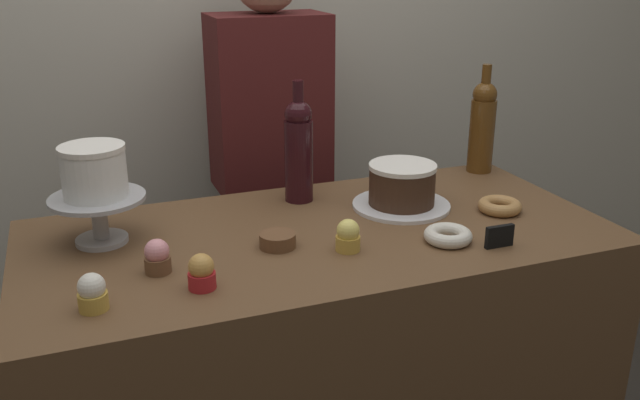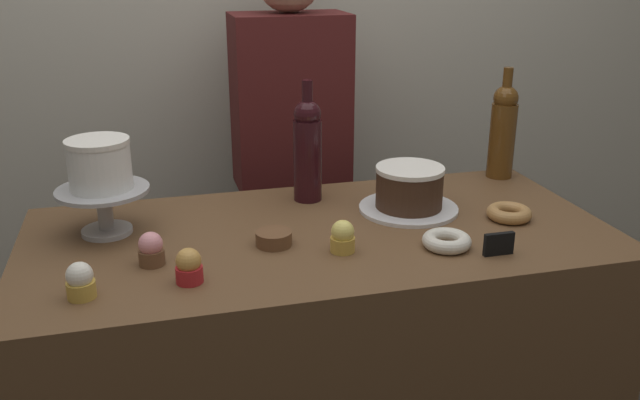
{
  "view_description": "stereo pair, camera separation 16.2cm",
  "coord_description": "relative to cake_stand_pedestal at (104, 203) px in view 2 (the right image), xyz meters",
  "views": [
    {
      "loc": [
        -0.54,
        -1.42,
        1.58
      ],
      "look_at": [
        0.0,
        0.0,
        1.02
      ],
      "focal_mm": 38.25,
      "sensor_mm": 36.0,
      "label": 1
    },
    {
      "loc": [
        -0.38,
        -1.47,
        1.58
      ],
      "look_at": [
        0.0,
        0.0,
        1.02
      ],
      "focal_mm": 38.25,
      "sensor_mm": 36.0,
      "label": 2
    }
  ],
  "objects": [
    {
      "name": "back_wall",
      "position": [
        0.5,
        0.79,
        0.28
      ],
      "size": [
        6.0,
        0.05,
        2.6
      ],
      "color": "#BCB7A8",
      "rests_on": "ground_plane"
    },
    {
      "name": "display_counter",
      "position": [
        0.5,
        -0.12,
        -0.55
      ],
      "size": [
        1.41,
        0.67,
        0.94
      ],
      "color": "brown",
      "rests_on": "ground_plane"
    },
    {
      "name": "cake_stand_pedestal",
      "position": [
        0.0,
        0.0,
        0.0
      ],
      "size": [
        0.22,
        0.22,
        0.11
      ],
      "color": "#B2B2B7",
      "rests_on": "display_counter"
    },
    {
      "name": "white_layer_cake",
      "position": [
        0.0,
        -0.0,
        0.1
      ],
      "size": [
        0.15,
        0.15,
        0.12
      ],
      "color": "white",
      "rests_on": "cake_stand_pedestal"
    },
    {
      "name": "silver_serving_platter",
      "position": [
        0.76,
        -0.04,
        -0.07
      ],
      "size": [
        0.26,
        0.26,
        0.01
      ],
      "color": "white",
      "rests_on": "display_counter"
    },
    {
      "name": "chocolate_round_cake",
      "position": [
        0.76,
        -0.04,
        -0.01
      ],
      "size": [
        0.18,
        0.18,
        0.11
      ],
      "color": "#3D2619",
      "rests_on": "silver_serving_platter"
    },
    {
      "name": "wine_bottle_amber",
      "position": [
        1.12,
        0.16,
        0.07
      ],
      "size": [
        0.08,
        0.08,
        0.33
      ],
      "color": "#5B3814",
      "rests_on": "display_counter"
    },
    {
      "name": "wine_bottle_dark_red",
      "position": [
        0.52,
        0.11,
        0.07
      ],
      "size": [
        0.08,
        0.08,
        0.33
      ],
      "color": "black",
      "rests_on": "display_counter"
    },
    {
      "name": "cupcake_vanilla",
      "position": [
        -0.04,
        -0.32,
        -0.04
      ],
      "size": [
        0.06,
        0.06,
        0.07
      ],
      "color": "gold",
      "rests_on": "display_counter"
    },
    {
      "name": "cupcake_strawberry",
      "position": [
        0.1,
        -0.2,
        -0.04
      ],
      "size": [
        0.06,
        0.06,
        0.07
      ],
      "color": "brown",
      "rests_on": "display_counter"
    },
    {
      "name": "cupcake_lemon",
      "position": [
        0.52,
        -0.24,
        -0.04
      ],
      "size": [
        0.06,
        0.06,
        0.07
      ],
      "color": "gold",
      "rests_on": "display_counter"
    },
    {
      "name": "cupcake_caramel",
      "position": [
        0.17,
        -0.31,
        -0.04
      ],
      "size": [
        0.06,
        0.06,
        0.07
      ],
      "color": "red",
      "rests_on": "display_counter"
    },
    {
      "name": "donut_sugar",
      "position": [
        0.75,
        -0.28,
        -0.06
      ],
      "size": [
        0.11,
        0.11,
        0.03
      ],
      "color": "silver",
      "rests_on": "display_counter"
    },
    {
      "name": "donut_maple",
      "position": [
        0.98,
        -0.16,
        -0.06
      ],
      "size": [
        0.11,
        0.11,
        0.03
      ],
      "color": "#B27F47",
      "rests_on": "display_counter"
    },
    {
      "name": "cookie_stack",
      "position": [
        0.37,
        -0.17,
        -0.06
      ],
      "size": [
        0.08,
        0.08,
        0.03
      ],
      "color": "brown",
      "rests_on": "display_counter"
    },
    {
      "name": "price_sign_chalkboard",
      "position": [
        0.85,
        -0.35,
        -0.05
      ],
      "size": [
        0.07,
        0.01,
        0.05
      ],
      "color": "black",
      "rests_on": "display_counter"
    },
    {
      "name": "barista_figure",
      "position": [
        0.56,
        0.51,
        -0.18
      ],
      "size": [
        0.36,
        0.22,
        1.6
      ],
      "color": "black",
      "rests_on": "ground_plane"
    }
  ]
}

